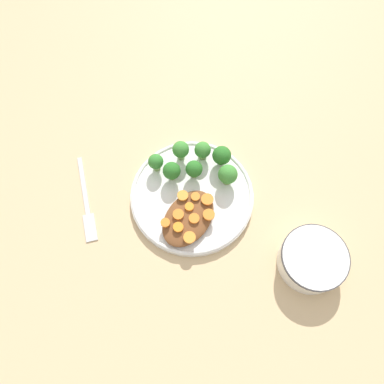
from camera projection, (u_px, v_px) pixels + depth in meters
The scene contains 22 objects.
ground_plane at pixel (192, 198), 0.81m from camera, with size 4.00×4.00×0.00m, color tan.
plate at pixel (192, 196), 0.80m from camera, with size 0.26×0.26×0.02m.
dip_bowl at pixel (312, 259), 0.72m from camera, with size 0.13×0.13×0.05m.
stew_mound at pixel (188, 218), 0.76m from camera, with size 0.13×0.09×0.02m, color brown.
broccoli_floret_0 at pixel (156, 162), 0.79m from camera, with size 0.03×0.03×0.05m.
broccoli_floret_1 at pixel (228, 175), 0.78m from camera, with size 0.04×0.04×0.05m.
broccoli_floret_2 at pixel (194, 169), 0.79m from camera, with size 0.04×0.04×0.05m.
broccoli_floret_3 at pixel (222, 156), 0.80m from camera, with size 0.04×0.04×0.05m.
broccoli_floret_4 at pixel (172, 171), 0.78m from camera, with size 0.04×0.04×0.05m.
broccoli_floret_5 at pixel (181, 150), 0.80m from camera, with size 0.04×0.04×0.05m.
broccoli_floret_6 at pixel (203, 150), 0.81m from camera, with size 0.04×0.04×0.05m.
carrot_slice_0 at pixel (178, 215), 0.75m from camera, with size 0.02×0.02×0.01m, color orange.
carrot_slice_1 at pixel (194, 218), 0.75m from camera, with size 0.02×0.02×0.01m, color orange.
carrot_slice_2 at pixel (207, 200), 0.77m from camera, with size 0.03×0.03×0.01m, color orange.
carrot_slice_3 at pixel (178, 227), 0.74m from camera, with size 0.02×0.02×0.01m, color orange.
carrot_slice_4 at pixel (190, 237), 0.73m from camera, with size 0.02×0.02×0.01m, color orange.
carrot_slice_5 at pixel (183, 196), 0.77m from camera, with size 0.02×0.02×0.01m, color orange.
carrot_slice_6 at pixel (165, 223), 0.75m from camera, with size 0.02×0.02×0.01m, color orange.
carrot_slice_7 at pixel (189, 207), 0.76m from camera, with size 0.02×0.02×0.01m, color orange.
carrot_slice_8 at pixel (209, 215), 0.75m from camera, with size 0.02×0.02×0.01m, color orange.
carrot_slice_9 at pixel (195, 197), 0.77m from camera, with size 0.02×0.02×0.00m, color orange.
fork at pixel (87, 206), 0.80m from camera, with size 0.15×0.16×0.01m.
Camera 1 is at (-0.26, -0.17, 0.75)m, focal length 35.00 mm.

